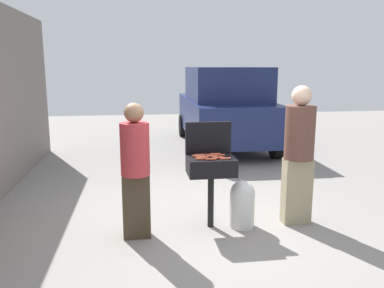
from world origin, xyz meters
name	(u,v)px	position (x,y,z in m)	size (l,w,h in m)	color
ground_plane	(205,225)	(0.00, 0.00, 0.00)	(24.00, 24.00, 0.00)	gray
bbq_grill	(211,168)	(0.07, -0.06, 0.78)	(0.60, 0.44, 0.92)	black
grill_lid_open	(208,138)	(0.07, 0.16, 1.13)	(0.60, 0.05, 0.42)	black
hot_dog_0	(201,159)	(-0.08, -0.17, 0.93)	(0.03, 0.03, 0.13)	#AD4228
hot_dog_1	(212,156)	(0.08, -0.05, 0.93)	(0.03, 0.03, 0.13)	#C6593D
hot_dog_2	(203,157)	(-0.04, -0.09, 0.93)	(0.03, 0.03, 0.13)	#C6593D
hot_dog_3	(197,156)	(-0.11, -0.01, 0.93)	(0.03, 0.03, 0.13)	#B74C33
hot_dog_4	(210,155)	(0.06, 0.03, 0.93)	(0.03, 0.03, 0.13)	#AD4228
hot_dog_5	(225,159)	(0.22, -0.20, 0.93)	(0.03, 0.03, 0.13)	#B74C33
hot_dog_6	(220,155)	(0.19, 0.00, 0.93)	(0.03, 0.03, 0.13)	#AD4228
hot_dog_7	(211,159)	(0.04, -0.21, 0.93)	(0.03, 0.03, 0.13)	#AD4228
hot_dog_8	(200,156)	(-0.07, -0.04, 0.93)	(0.03, 0.03, 0.13)	#C6593D
hot_dog_9	(217,157)	(0.13, -0.11, 0.93)	(0.03, 0.03, 0.13)	#B74C33
hot_dog_10	(202,158)	(-0.07, -0.13, 0.93)	(0.03, 0.03, 0.13)	#AD4228
hot_dog_11	(199,155)	(-0.07, 0.05, 0.93)	(0.03, 0.03, 0.13)	#B74C33
hot_dog_12	(219,158)	(0.15, -0.15, 0.93)	(0.03, 0.03, 0.13)	#B74C33
hot_dog_13	(216,154)	(0.15, 0.07, 0.93)	(0.03, 0.03, 0.13)	#B74C33
propane_tank	(242,203)	(0.47, -0.12, 0.32)	(0.32, 0.32, 0.62)	silver
person_left	(135,166)	(-0.88, -0.25, 0.89)	(0.34, 0.34, 1.64)	#3F3323
person_right	(299,150)	(1.21, -0.08, 0.98)	(0.38, 0.38, 1.81)	gray
parked_minivan	(224,107)	(1.36, 5.00, 1.03)	(2.09, 4.43, 2.02)	navy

